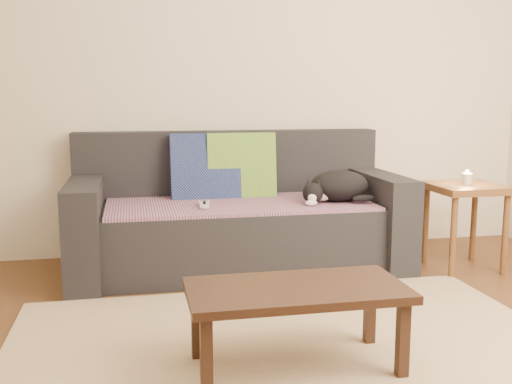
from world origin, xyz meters
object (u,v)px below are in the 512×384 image
(sofa, at_px, (237,220))
(cat, at_px, (337,187))
(wii_remote_a, at_px, (202,204))
(wii_remote_b, at_px, (206,205))
(coffee_table, at_px, (297,297))
(side_table, at_px, (466,199))

(sofa, height_order, cat, sofa)
(cat, relative_size, wii_remote_a, 3.32)
(wii_remote_b, bearing_deg, coffee_table, -161.88)
(wii_remote_b, xyz_separation_m, side_table, (1.65, -0.16, 0.00))
(cat, bearing_deg, wii_remote_b, -162.08)
(cat, xyz_separation_m, side_table, (0.80, -0.18, -0.08))
(wii_remote_a, xyz_separation_m, side_table, (1.67, -0.17, 0.00))
(side_table, height_order, coffee_table, side_table)
(coffee_table, bearing_deg, wii_remote_a, 99.42)
(sofa, distance_m, side_table, 1.47)
(sofa, relative_size, side_table, 3.80)
(cat, bearing_deg, coffee_table, -99.09)
(cat, height_order, wii_remote_a, cat)
(wii_remote_a, bearing_deg, cat, -86.74)
(side_table, distance_m, coffee_table, 1.87)
(side_table, bearing_deg, coffee_table, -140.86)
(sofa, height_order, wii_remote_b, sofa)
(cat, relative_size, wii_remote_b, 3.32)
(wii_remote_b, bearing_deg, side_table, -85.91)
(cat, distance_m, wii_remote_a, 0.87)
(wii_remote_b, height_order, coffee_table, wii_remote_b)
(sofa, height_order, wii_remote_a, sofa)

